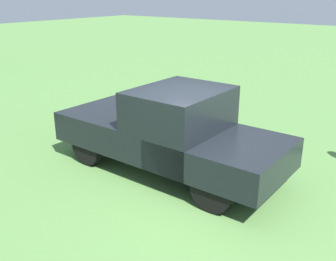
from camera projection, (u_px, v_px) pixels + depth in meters
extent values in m
plane|color=#5B8C47|center=(192.00, 193.00, 7.32)|extent=(80.00, 80.00, 0.00)
cylinder|color=black|center=(88.00, 147.00, 8.43)|extent=(0.80, 0.22, 0.80)
cylinder|color=black|center=(138.00, 127.00, 9.65)|extent=(0.80, 0.22, 0.80)
cylinder|color=black|center=(212.00, 190.00, 6.61)|extent=(0.80, 0.22, 0.80)
cylinder|color=black|center=(254.00, 159.00, 7.83)|extent=(0.80, 0.22, 0.80)
cube|color=black|center=(117.00, 124.00, 8.86)|extent=(1.99, 1.94, 0.64)
cube|color=black|center=(180.00, 123.00, 7.71)|extent=(1.59, 1.94, 1.40)
cube|color=slate|center=(180.00, 102.00, 7.56)|extent=(1.35, 1.79, 0.48)
cube|color=black|center=(222.00, 154.00, 7.28)|extent=(2.39, 1.94, 0.60)
cube|color=silver|center=(90.00, 126.00, 9.49)|extent=(0.12, 1.86, 0.16)
cone|color=orange|center=(142.00, 106.00, 11.82)|extent=(0.32, 0.32, 0.55)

